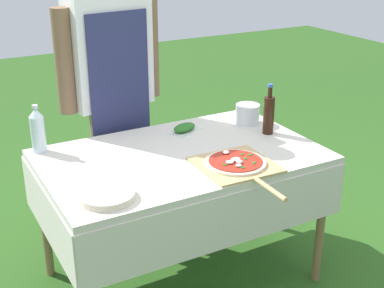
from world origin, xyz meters
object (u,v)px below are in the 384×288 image
object	(u,v)px
oil_bottle	(269,114)
plate_stack	(107,196)
pizza_on_peel	(237,164)
water_bottle	(38,130)
mixing_tub	(248,114)
person_cook	(111,79)
herb_container	(184,128)
prep_table	(181,168)

from	to	relation	value
oil_bottle	plate_stack	world-z (taller)	oil_bottle
pizza_on_peel	water_bottle	size ratio (longest dim) A/B	2.36
mixing_tub	plate_stack	bearing A→B (deg)	-155.25
water_bottle	mixing_tub	distance (m)	1.21
oil_bottle	mixing_tub	size ratio (longest dim) A/B	2.03
plate_stack	water_bottle	bearing A→B (deg)	100.52
person_cook	plate_stack	world-z (taller)	person_cook
oil_bottle	water_bottle	xyz separation A→B (m)	(-1.20, 0.36, 0.00)
pizza_on_peel	herb_container	bearing A→B (deg)	91.26
person_cook	pizza_on_peel	world-z (taller)	person_cook
person_cook	herb_container	bearing A→B (deg)	122.21
water_bottle	plate_stack	size ratio (longest dim) A/B	1.02
herb_container	pizza_on_peel	bearing A→B (deg)	-90.30
water_bottle	herb_container	distance (m)	0.81
mixing_tub	water_bottle	bearing A→B (deg)	171.90
person_cook	water_bottle	xyz separation A→B (m)	(-0.50, -0.25, -0.15)
prep_table	person_cook	world-z (taller)	person_cook
pizza_on_peel	oil_bottle	world-z (taller)	oil_bottle
water_bottle	oil_bottle	bearing A→B (deg)	-16.77
person_cook	plate_stack	xyz separation A→B (m)	(-0.38, -0.91, -0.25)
oil_bottle	water_bottle	bearing A→B (deg)	163.23
person_cook	mixing_tub	distance (m)	0.83
pizza_on_peel	herb_container	size ratio (longest dim) A/B	2.78
pizza_on_peel	herb_container	xyz separation A→B (m)	(0.00, 0.55, 0.01)
mixing_tub	herb_container	bearing A→B (deg)	171.00
oil_bottle	mixing_tub	xyz separation A→B (m)	(-0.01, 0.19, -0.06)
water_bottle	herb_container	size ratio (longest dim) A/B	1.18
mixing_tub	plate_stack	distance (m)	1.18
person_cook	mixing_tub	xyz separation A→B (m)	(0.69, -0.42, -0.21)
prep_table	person_cook	xyz separation A→B (m)	(-0.13, 0.63, 0.35)
person_cook	water_bottle	world-z (taller)	person_cook
person_cook	herb_container	distance (m)	0.52
mixing_tub	plate_stack	size ratio (longest dim) A/B	0.57
prep_table	person_cook	distance (m)	0.73
prep_table	herb_container	bearing A→B (deg)	58.65
herb_container	mixing_tub	world-z (taller)	mixing_tub
pizza_on_peel	mixing_tub	xyz separation A→B (m)	(0.39, 0.49, 0.04)
prep_table	mixing_tub	size ratio (longest dim) A/B	10.12
person_cook	oil_bottle	distance (m)	0.94
oil_bottle	plate_stack	size ratio (longest dim) A/B	1.16
pizza_on_peel	water_bottle	xyz separation A→B (m)	(-0.80, 0.66, 0.11)
water_bottle	plate_stack	world-z (taller)	water_bottle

